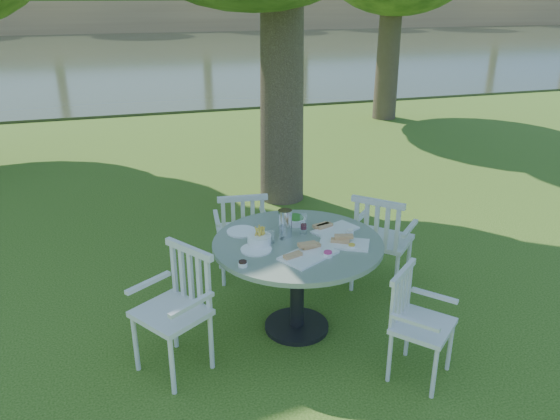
{
  "coord_description": "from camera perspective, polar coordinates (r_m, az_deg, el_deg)",
  "views": [
    {
      "loc": [
        -1.38,
        -4.36,
        2.76
      ],
      "look_at": [
        0.0,
        0.2,
        0.85
      ],
      "focal_mm": 35.0,
      "sensor_mm": 36.0,
      "label": 1
    }
  ],
  "objects": [
    {
      "name": "chair_se",
      "position": [
        4.27,
        13.69,
        -10.65
      ],
      "size": [
        0.6,
        0.59,
        0.86
      ],
      "rotation": [
        0.0,
        0.0,
        0.71
      ],
      "color": "silver",
      "rests_on": "ground"
    },
    {
      "name": "ground",
      "position": [
        5.34,
        0.63,
        -9.27
      ],
      "size": [
        140.0,
        140.0,
        0.0
      ],
      "primitive_type": "plane",
      "color": "#23420D",
      "rests_on": "ground"
    },
    {
      "name": "table",
      "position": [
        4.58,
        1.84,
        -5.11
      ],
      "size": [
        1.41,
        1.41,
        0.84
      ],
      "color": "black",
      "rests_on": "ground"
    },
    {
      "name": "chair_ne",
      "position": [
        5.28,
        10.36,
        -2.78
      ],
      "size": [
        0.69,
        0.69,
        1.0
      ],
      "rotation": [
        0.0,
        0.0,
        -3.94
      ],
      "color": "silver",
      "rests_on": "ground"
    },
    {
      "name": "chair_nw",
      "position": [
        5.44,
        -3.98,
        -2.03
      ],
      "size": [
        0.53,
        0.5,
        0.95
      ],
      "rotation": [
        0.0,
        0.0,
        -3.25
      ],
      "color": "silver",
      "rests_on": "ground"
    },
    {
      "name": "river",
      "position": [
        27.53,
        -14.45,
        15.43
      ],
      "size": [
        100.0,
        28.0,
        0.12
      ],
      "primitive_type": "cube",
      "color": "#2A311D",
      "rests_on": "ground"
    },
    {
      "name": "chair_sw",
      "position": [
        4.28,
        -10.38,
        -9.21
      ],
      "size": [
        0.66,
        0.67,
        0.98
      ],
      "rotation": [
        0.0,
        0.0,
        -0.98
      ],
      "color": "silver",
      "rests_on": "ground"
    },
    {
      "name": "tableware",
      "position": [
        4.52,
        1.22,
        -2.63
      ],
      "size": [
        1.17,
        0.95,
        0.23
      ],
      "color": "white",
      "rests_on": "table"
    }
  ]
}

